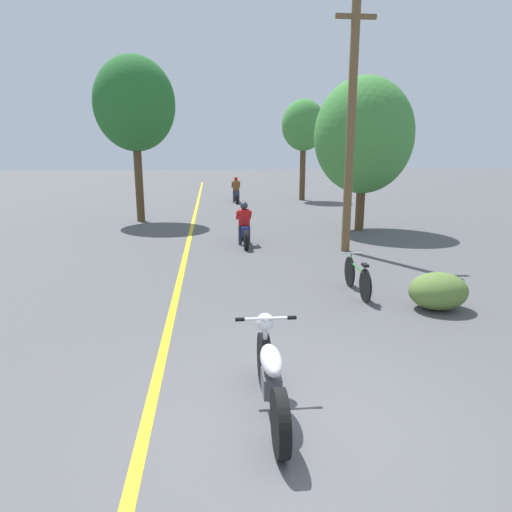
% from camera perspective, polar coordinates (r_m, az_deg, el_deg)
% --- Properties ---
extents(ground_plane, '(120.00, 120.00, 0.00)m').
position_cam_1_polar(ground_plane, '(5.37, 5.72, -20.07)').
color(ground_plane, '#515154').
extents(lane_stripe_center, '(0.14, 48.00, 0.01)m').
position_cam_1_polar(lane_stripe_center, '(16.87, -8.11, 3.17)').
color(lane_stripe_center, yellow).
rests_on(lane_stripe_center, ground).
extents(utility_pole, '(1.10, 0.24, 6.90)m').
position_cam_1_polar(utility_pole, '(13.32, 11.77, 15.64)').
color(utility_pole, brown).
rests_on(utility_pole, ground).
extents(roadside_tree_right_near, '(3.50, 3.15, 5.38)m').
position_cam_1_polar(roadside_tree_right_near, '(17.00, 13.32, 14.38)').
color(roadside_tree_right_near, '#513A23').
rests_on(roadside_tree_right_near, ground).
extents(roadside_tree_right_far, '(2.45, 2.20, 5.60)m').
position_cam_1_polar(roadside_tree_right_far, '(26.66, 5.97, 15.85)').
color(roadside_tree_right_far, '#513A23').
rests_on(roadside_tree_right_far, ground).
extents(roadside_tree_left, '(3.17, 2.85, 6.45)m').
position_cam_1_polar(roadside_tree_left, '(19.36, -14.95, 17.82)').
color(roadside_tree_left, '#513A23').
rests_on(roadside_tree_left, ground).
extents(roadside_bush, '(1.10, 0.88, 0.70)m').
position_cam_1_polar(roadside_bush, '(9.18, 21.82, -4.09)').
color(roadside_bush, '#5B7A38').
rests_on(roadside_bush, ground).
extents(motorcycle_foreground, '(0.74, 2.06, 0.99)m').
position_cam_1_polar(motorcycle_foreground, '(5.31, 1.85, -14.72)').
color(motorcycle_foreground, black).
rests_on(motorcycle_foreground, ground).
extents(motorcycle_rider_lead, '(0.50, 2.07, 1.34)m').
position_cam_1_polar(motorcycle_rider_lead, '(14.19, -1.48, 3.46)').
color(motorcycle_rider_lead, black).
rests_on(motorcycle_rider_lead, ground).
extents(motorcycle_rider_far, '(0.50, 2.11, 1.40)m').
position_cam_1_polar(motorcycle_rider_far, '(25.49, -2.50, 7.89)').
color(motorcycle_rider_far, black).
rests_on(motorcycle_rider_far, ground).
extents(bicycle_parked, '(0.44, 1.69, 0.77)m').
position_cam_1_polar(bicycle_parked, '(9.63, 12.54, -2.59)').
color(bicycle_parked, black).
rests_on(bicycle_parked, ground).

